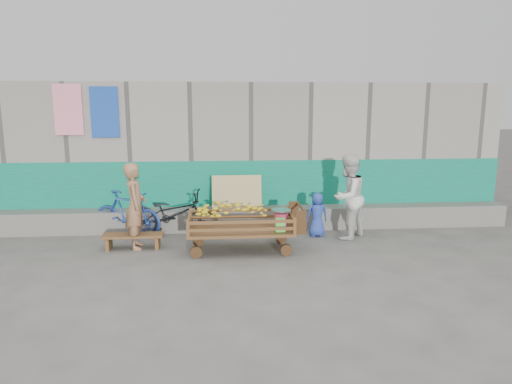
{
  "coord_description": "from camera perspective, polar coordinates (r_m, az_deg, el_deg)",
  "views": [
    {
      "loc": [
        -0.04,
        -6.83,
        2.54
      ],
      "look_at": [
        0.61,
        1.2,
        1.0
      ],
      "focal_mm": 32.0,
      "sensor_mm": 36.0,
      "label": 1
    }
  ],
  "objects": [
    {
      "name": "child",
      "position": [
        9.0,
        7.64,
        -2.81
      ],
      "size": [
        0.45,
        0.31,
        0.87
      ],
      "primitive_type": "imported",
      "rotation": [
        0.0,
        0.0,
        3.23
      ],
      "color": "#2843A1",
      "rests_on": "ground"
    },
    {
      "name": "building_wall",
      "position": [
        10.94,
        -4.4,
        5.15
      ],
      "size": [
        12.0,
        3.5,
        3.0
      ],
      "color": "gray",
      "rests_on": "ground"
    },
    {
      "name": "bench",
      "position": [
        8.49,
        -15.11,
        -5.58
      ],
      "size": [
        1.08,
        0.32,
        0.27
      ],
      "color": "brown",
      "rests_on": "ground"
    },
    {
      "name": "bicycle_dark",
      "position": [
        8.97,
        -10.35,
        -2.74
      ],
      "size": [
        1.84,
        0.86,
        0.93
      ],
      "primitive_type": "imported",
      "rotation": [
        0.0,
        0.0,
        1.43
      ],
      "color": "black",
      "rests_on": "ground"
    },
    {
      "name": "banana_cart",
      "position": [
        7.99,
        -2.19,
        -3.39
      ],
      "size": [
        2.01,
        0.92,
        0.86
      ],
      "color": "brown",
      "rests_on": "ground"
    },
    {
      "name": "ground",
      "position": [
        7.29,
        -4.06,
        -9.6
      ],
      "size": [
        80.0,
        80.0,
        0.0
      ],
      "primitive_type": "plane",
      "color": "#54514D",
      "rests_on": "ground"
    },
    {
      "name": "vendor_man",
      "position": [
        8.39,
        -14.86,
        -1.7
      ],
      "size": [
        0.45,
        0.61,
        1.55
      ],
      "primitive_type": "imported",
      "rotation": [
        0.0,
        0.0,
        1.71
      ],
      "color": "#996C4B",
      "rests_on": "ground"
    },
    {
      "name": "bicycle_blue",
      "position": [
        9.31,
        -15.81,
        -2.6
      ],
      "size": [
        1.53,
        0.98,
        0.89
      ],
      "primitive_type": "imported",
      "rotation": [
        0.0,
        0.0,
        1.16
      ],
      "color": "#244190",
      "rests_on": "ground"
    },
    {
      "name": "woman",
      "position": [
        8.89,
        11.4,
        -0.59
      ],
      "size": [
        1.0,
        0.99,
        1.63
      ],
      "primitive_type": "imported",
      "rotation": [
        0.0,
        0.0,
        3.89
      ],
      "color": "silver",
      "rests_on": "ground"
    }
  ]
}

